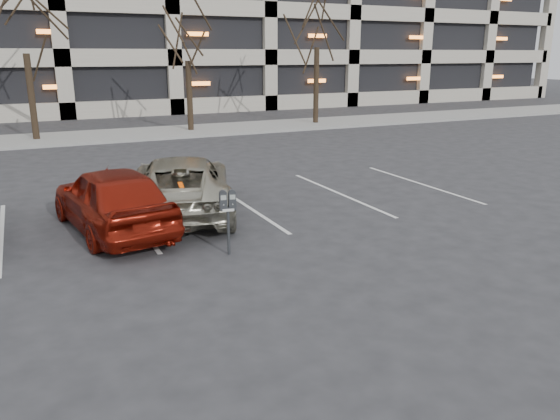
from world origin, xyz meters
The scene contains 7 objects.
ground centered at (0.00, 0.00, 0.00)m, with size 140.00×140.00×0.00m, color #28282B.
sidewalk centered at (0.00, 16.00, 0.06)m, with size 80.00×4.00×0.12m, color gray.
stall_lines centered at (-1.40, 2.30, 0.01)m, with size 16.90×5.20×0.00m.
tree_c centered at (4.00, 16.00, 5.45)m, with size 3.32×3.32×7.55m.
parking_meter centered at (-0.20, -0.86, 0.96)m, with size 0.34×0.17×1.25m.
suv_silver centered at (-0.22, 2.35, 0.69)m, with size 3.60×5.44×1.40m.
car_red centered at (-1.95, 1.56, 0.73)m, with size 1.73×4.29×1.46m, color maroon.
Camera 1 is at (-3.52, -10.21, 3.72)m, focal length 35.00 mm.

